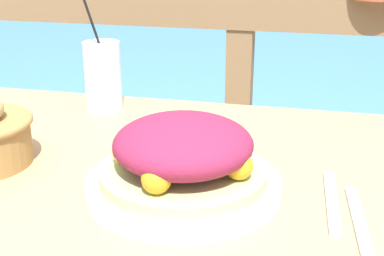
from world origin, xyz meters
TOP-DOWN VIEW (x-y plane):
  - patio_table at (0.00, 0.00)m, footprint 1.15×0.74m
  - railing_fence at (0.00, 0.72)m, footprint 2.80×0.08m
  - sea_backdrop at (0.00, 3.22)m, footprint 12.00×4.00m
  - salad_plate at (0.02, -0.04)m, footprint 0.29×0.29m
  - drink_glass at (-0.22, 0.28)m, footprint 0.08×0.08m
  - fork at (0.24, -0.03)m, footprint 0.02×0.18m
  - knife at (0.27, -0.08)m, footprint 0.03×0.18m

SIDE VIEW (x-z plane):
  - sea_backdrop at x=0.00m, z-range 0.00..0.35m
  - patio_table at x=0.00m, z-range 0.27..1.04m
  - railing_fence at x=0.00m, z-range 0.25..1.20m
  - fork at x=0.24m, z-range 0.77..0.77m
  - knife at x=0.27m, z-range 0.77..0.77m
  - salad_plate at x=0.02m, z-range 0.76..0.87m
  - drink_glass at x=-0.22m, z-range 0.71..0.96m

